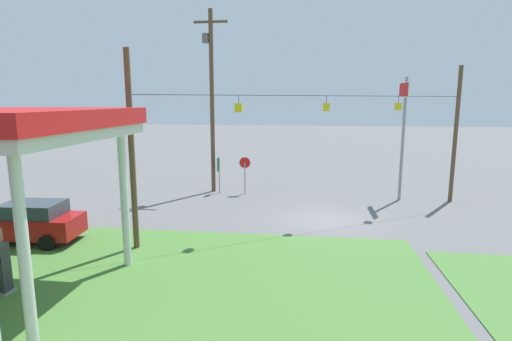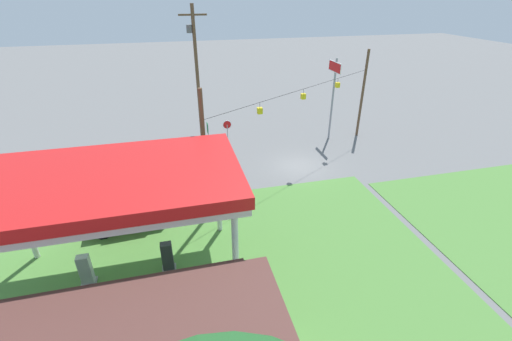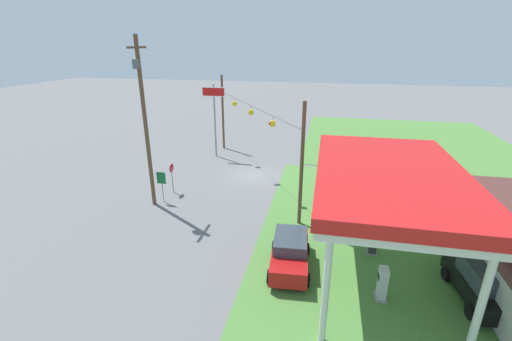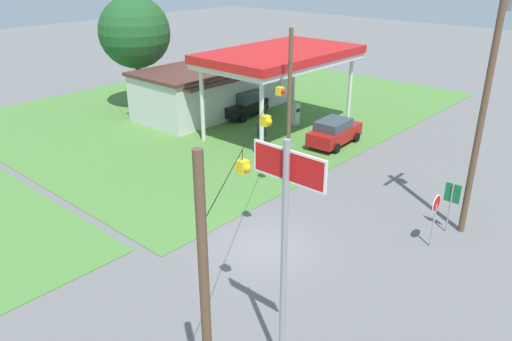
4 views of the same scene
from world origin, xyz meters
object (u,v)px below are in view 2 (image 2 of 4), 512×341
Objects in this scene: fuel_pump_far at (86,271)px; utility_pole_main at (197,74)px; stop_sign_overhead at (334,84)px; route_sign at (208,130)px; gas_station_canopy at (109,184)px; fuel_pump_near at (168,257)px; car_at_pumps_front at (128,212)px; stop_sign_roadside at (227,128)px.

fuel_pump_far is 17.83m from utility_pole_main.
stop_sign_overhead is 3.13× the size of route_sign.
fuel_pump_near is at bearing -179.96° from gas_station_canopy.
fuel_pump_far is at bearing -0.04° from gas_station_canopy.
stop_sign_overhead is at bearing 175.49° from utility_pole_main.
car_at_pumps_front is 12.99m from stop_sign_roadside.
gas_station_canopy is 4.94m from fuel_pump_far.
gas_station_canopy is at bearing -117.04° from stop_sign_roadside.
stop_sign_roadside reaches higher than fuel_pump_near.
route_sign is (1.76, 0.00, -0.10)m from stop_sign_roadside.
stop_sign_overhead is at bearing -137.04° from fuel_pump_near.
route_sign is at bearing -117.53° from fuel_pump_far.
stop_sign_roadside reaches higher than fuel_pump_far.
stop_sign_roadside is at bearing -131.12° from car_at_pumps_front.
car_at_pumps_front is (-1.59, -4.47, 0.13)m from fuel_pump_far.
stop_sign_overhead is (-9.75, 0.45, 3.47)m from stop_sign_roadside.
utility_pole_main is at bearing -4.51° from stop_sign_overhead.
fuel_pump_far is at bearing 64.83° from utility_pole_main.
utility_pole_main is (0.52, -0.50, 4.87)m from route_sign.
car_at_pumps_front is 13.40m from utility_pole_main.
fuel_pump_near is 21.48m from stop_sign_overhead.
stop_sign_roadside is (-9.46, -14.77, 1.01)m from fuel_pump_far.
route_sign is at bearing 136.39° from utility_pole_main.
stop_sign_overhead is 12.06m from route_sign.
stop_sign_overhead reaches higher than stop_sign_roadside.
fuel_pump_near is 5.01m from car_at_pumps_front.
utility_pole_main reaches higher than gas_station_canopy.
stop_sign_roadside is at bearing -122.63° from fuel_pump_far.
utility_pole_main is at bearing 167.67° from stop_sign_roadside.
fuel_pump_near is 0.68× the size of stop_sign_roadside.
car_at_pumps_front is 1.79× the size of stop_sign_roadside.
fuel_pump_near is at bearing 77.65° from utility_pole_main.
fuel_pump_near is 0.23× the size of stop_sign_overhead.
fuel_pump_near is 15.29m from route_sign.
utility_pole_main reaches higher than car_at_pumps_front.
fuel_pump_far is 24.38m from stop_sign_overhead.
car_at_pumps_front is 0.38× the size of utility_pole_main.
car_at_pumps_front is at bearing 62.65° from utility_pole_main.
fuel_pump_near is 0.71× the size of route_sign.
gas_station_canopy reaches higher than stop_sign_roadside.
route_sign is (-3.87, -14.77, 0.90)m from fuel_pump_near.
car_at_pumps_front is at bearing 59.32° from route_sign.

